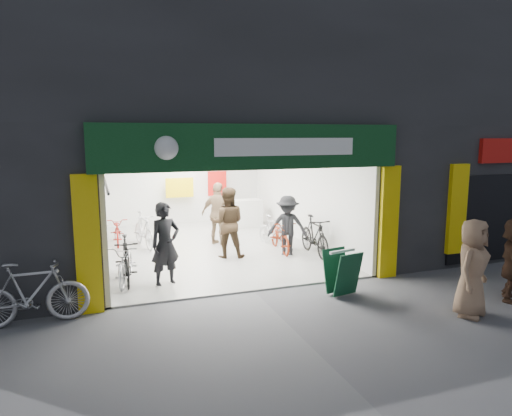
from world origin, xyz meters
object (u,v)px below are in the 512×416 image
bike_left_front (126,263)px  pedestrian_near (472,268)px  parked_bike (31,293)px  sandwich_board (342,271)px  bike_right_front (315,236)px

bike_left_front → pedestrian_near: bearing=-23.1°
parked_bike → sandwich_board: bearing=-96.0°
bike_right_front → pedestrian_near: 4.77m
bike_left_front → parked_bike: 2.52m
pedestrian_near → parked_bike: bearing=135.9°
parked_bike → sandwich_board: parked_bike is taller
bike_left_front → parked_bike: (-1.71, -1.85, 0.12)m
parked_bike → bike_right_front: bearing=-71.1°
pedestrian_near → bike_right_front: bearing=72.0°
bike_left_front → bike_right_front: 5.04m
parked_bike → sandwich_board: (5.85, -0.47, -0.06)m
bike_right_front → pedestrian_near: pedestrian_near is taller
bike_right_front → sandwich_board: 3.07m
bike_left_front → parked_bike: bearing=-120.8°
bike_left_front → pedestrian_near: (5.80, -4.07, 0.45)m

